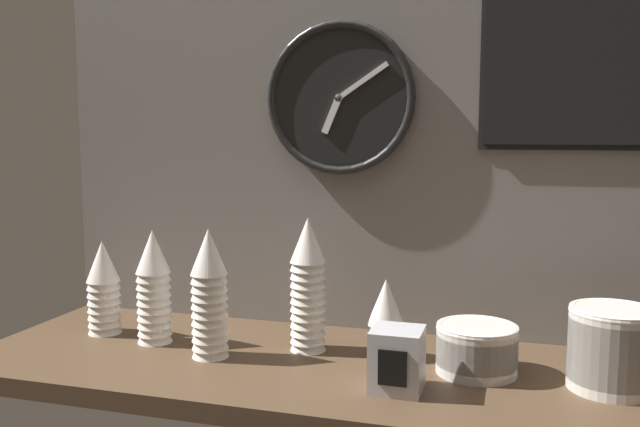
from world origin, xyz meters
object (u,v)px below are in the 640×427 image
(cup_stack_left, at_px, (154,286))
(bowl_stack_right, at_px, (477,347))
(cup_stack_center_left, at_px, (209,293))
(cup_stack_center_right, at_px, (386,318))
(menu_board, at_px, (588,41))
(cup_stack_far_left, at_px, (104,287))
(napkin_dispenser, at_px, (397,360))
(bowl_stack_far_right, at_px, (613,347))
(cup_stack_center, at_px, (308,285))
(wall_clock, at_px, (340,98))

(cup_stack_left, relative_size, bowl_stack_right, 1.60)
(cup_stack_center_left, distance_m, cup_stack_center_right, 0.38)
(menu_board, bearing_deg, cup_stack_far_left, -169.25)
(cup_stack_center_left, xyz_separation_m, napkin_dispenser, (0.42, -0.07, -0.08))
(bowl_stack_far_right, height_order, napkin_dispenser, bowl_stack_far_right)
(bowl_stack_right, distance_m, menu_board, 0.69)
(cup_stack_center_left, distance_m, bowl_stack_far_right, 0.81)
(menu_board, bearing_deg, bowl_stack_right, -131.31)
(cup_stack_center, distance_m, napkin_dispenser, 0.30)
(cup_stack_far_left, bearing_deg, cup_stack_center_left, -15.03)
(cup_stack_center_left, relative_size, cup_stack_center, 0.94)
(cup_stack_far_left, xyz_separation_m, menu_board, (1.08, 0.20, 0.56))
(cup_stack_left, distance_m, cup_stack_far_left, 0.16)
(bowl_stack_far_right, xyz_separation_m, napkin_dispenser, (-0.39, -0.12, -0.02))
(menu_board, bearing_deg, cup_stack_center, -161.62)
(cup_stack_left, bearing_deg, napkin_dispenser, -12.55)
(cup_stack_center, bearing_deg, bowl_stack_far_right, -5.05)
(wall_clock, relative_size, menu_board, 0.78)
(cup_stack_center, height_order, bowl_stack_right, cup_stack_center)
(cup_stack_center, bearing_deg, cup_stack_center_left, -151.66)
(cup_stack_far_left, xyz_separation_m, bowl_stack_far_right, (1.13, -0.04, -0.03))
(cup_stack_center_right, bearing_deg, menu_board, 25.24)
(cup_stack_far_left, distance_m, wall_clock, 0.72)
(cup_stack_center_right, distance_m, cup_stack_far_left, 0.68)
(cup_stack_center, xyz_separation_m, cup_stack_far_left, (-0.51, -0.02, -0.04))
(cup_stack_far_left, relative_size, menu_board, 0.48)
(bowl_stack_right, bearing_deg, napkin_dispenser, -135.21)
(bowl_stack_far_right, relative_size, menu_board, 0.35)
(cup_stack_center_left, distance_m, cup_stack_left, 0.18)
(cup_stack_left, bearing_deg, cup_stack_far_left, 169.29)
(cup_stack_center_right, bearing_deg, cup_stack_center, -179.09)
(napkin_dispenser, bearing_deg, cup_stack_far_left, 167.83)
(cup_stack_far_left, xyz_separation_m, napkin_dispenser, (0.74, -0.16, -0.05))
(bowl_stack_right, bearing_deg, cup_stack_center_left, -173.59)
(bowl_stack_far_right, height_order, bowl_stack_right, bowl_stack_far_right)
(cup_stack_far_left, height_order, bowl_stack_far_right, cup_stack_far_left)
(cup_stack_center, relative_size, bowl_stack_far_right, 1.83)
(napkin_dispenser, bearing_deg, cup_stack_center_right, 107.79)
(bowl_stack_right, bearing_deg, cup_stack_center, 173.88)
(cup_stack_center_right, bearing_deg, cup_stack_center_left, -163.89)
(cup_stack_center, distance_m, wall_clock, 0.45)
(cup_stack_center, height_order, menu_board, menu_board)
(cup_stack_center_left, height_order, cup_stack_center, cup_stack_center)
(bowl_stack_right, bearing_deg, cup_stack_far_left, 178.46)
(cup_stack_center_right, xyz_separation_m, cup_stack_center, (-0.17, -0.00, 0.06))
(cup_stack_center_left, bearing_deg, cup_stack_far_left, 164.97)
(cup_stack_center_right, distance_m, wall_clock, 0.53)
(cup_stack_left, relative_size, bowl_stack_far_right, 1.60)
(menu_board, bearing_deg, wall_clock, -179.07)
(wall_clock, bearing_deg, cup_stack_far_left, -159.81)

